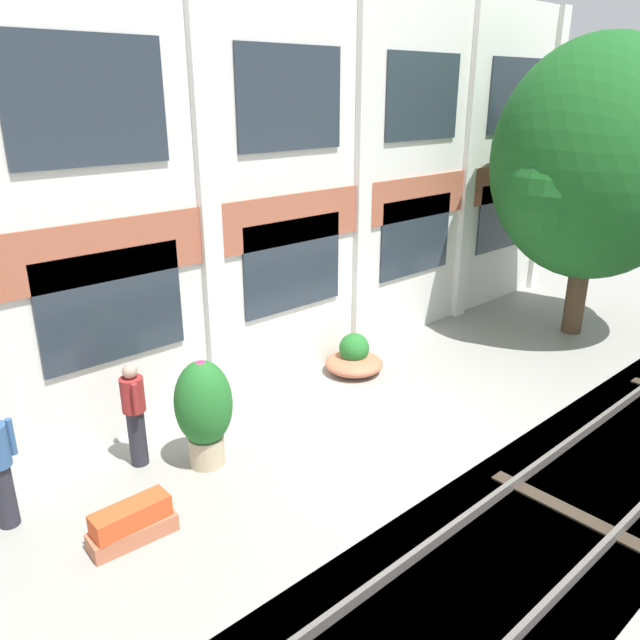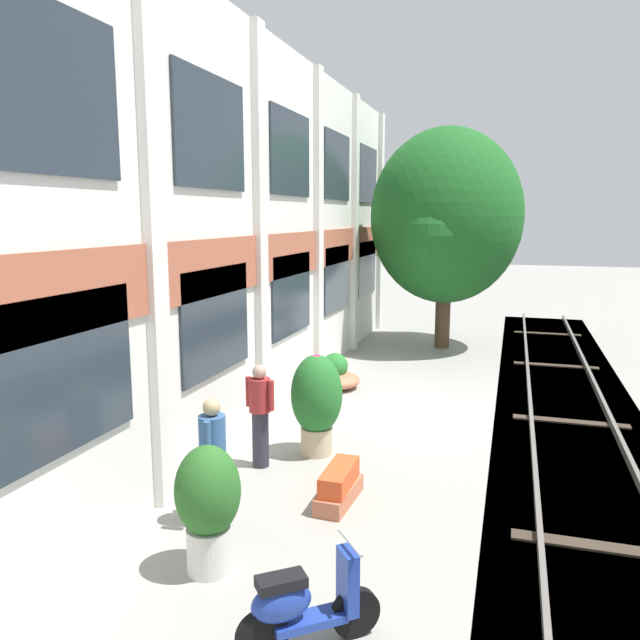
{
  "view_description": "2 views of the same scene",
  "coord_description": "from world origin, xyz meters",
  "px_view_note": "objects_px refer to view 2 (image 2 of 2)",
  "views": [
    {
      "loc": [
        -7.13,
        -5.86,
        5.3
      ],
      "look_at": [
        -0.72,
        1.22,
        1.75
      ],
      "focal_mm": 35.0,
      "sensor_mm": 36.0,
      "label": 1
    },
    {
      "loc": [
        -12.35,
        -1.72,
        3.9
      ],
      "look_at": [
        -1.28,
        1.72,
        1.95
      ],
      "focal_mm": 35.0,
      "sensor_mm": 36.0,
      "label": 2
    }
  ],
  "objects_px": {
    "potted_plant_wide_bowl": "(335,376)",
    "resident_by_doorway": "(260,412)",
    "potted_plant_square_trough": "(339,486)",
    "resident_watching_tracks": "(213,458)",
    "scooter_near_curb": "(303,606)",
    "broadleaf_tree": "(446,220)",
    "potted_plant_stone_basin": "(208,502)",
    "potted_plant_glazed_jar": "(317,397)"
  },
  "relations": [
    {
      "from": "potted_plant_wide_bowl",
      "to": "resident_by_doorway",
      "type": "height_order",
      "value": "resident_by_doorway"
    },
    {
      "from": "potted_plant_wide_bowl",
      "to": "resident_by_doorway",
      "type": "distance_m",
      "value": 4.72
    },
    {
      "from": "broadleaf_tree",
      "to": "resident_by_doorway",
      "type": "xyz_separation_m",
      "value": [
        -10.0,
        1.71,
        -2.88
      ]
    },
    {
      "from": "potted_plant_stone_basin",
      "to": "broadleaf_tree",
      "type": "bearing_deg",
      "value": -4.94
    },
    {
      "from": "resident_by_doorway",
      "to": "scooter_near_curb",
      "type": "bearing_deg",
      "value": -138.09
    },
    {
      "from": "resident_watching_tracks",
      "to": "potted_plant_wide_bowl",
      "type": "bearing_deg",
      "value": 80.78
    },
    {
      "from": "potted_plant_glazed_jar",
      "to": "potted_plant_square_trough",
      "type": "xyz_separation_m",
      "value": [
        -1.62,
        -0.84,
        -0.73
      ]
    },
    {
      "from": "potted_plant_stone_basin",
      "to": "potted_plant_wide_bowl",
      "type": "height_order",
      "value": "potted_plant_stone_basin"
    },
    {
      "from": "potted_plant_wide_bowl",
      "to": "scooter_near_curb",
      "type": "bearing_deg",
      "value": -165.96
    },
    {
      "from": "potted_plant_square_trough",
      "to": "potted_plant_wide_bowl",
      "type": "distance_m",
      "value": 5.78
    },
    {
      "from": "potted_plant_stone_basin",
      "to": "potted_plant_wide_bowl",
      "type": "bearing_deg",
      "value": 5.41
    },
    {
      "from": "potted_plant_glazed_jar",
      "to": "resident_by_doorway",
      "type": "bearing_deg",
      "value": 137.73
    },
    {
      "from": "resident_by_doorway",
      "to": "resident_watching_tracks",
      "type": "distance_m",
      "value": 1.92
    },
    {
      "from": "potted_plant_stone_basin",
      "to": "scooter_near_curb",
      "type": "relative_size",
      "value": 1.28
    },
    {
      "from": "broadleaf_tree",
      "to": "potted_plant_square_trough",
      "type": "xyz_separation_m",
      "value": [
        -10.86,
        0.19,
        -3.52
      ]
    },
    {
      "from": "potted_plant_square_trough",
      "to": "resident_watching_tracks",
      "type": "xyz_separation_m",
      "value": [
        -1.05,
        1.36,
        0.65
      ]
    },
    {
      "from": "potted_plant_square_trough",
      "to": "resident_watching_tracks",
      "type": "distance_m",
      "value": 1.84
    },
    {
      "from": "potted_plant_wide_bowl",
      "to": "resident_watching_tracks",
      "type": "xyz_separation_m",
      "value": [
        -6.6,
        -0.28,
        0.61
      ]
    },
    {
      "from": "potted_plant_square_trough",
      "to": "scooter_near_curb",
      "type": "distance_m",
      "value": 2.98
    },
    {
      "from": "resident_by_doorway",
      "to": "resident_watching_tracks",
      "type": "height_order",
      "value": "resident_watching_tracks"
    },
    {
      "from": "broadleaf_tree",
      "to": "potted_plant_square_trough",
      "type": "relative_size",
      "value": 5.86
    },
    {
      "from": "scooter_near_curb",
      "to": "resident_by_doorway",
      "type": "xyz_separation_m",
      "value": [
        3.8,
        2.0,
        0.44
      ]
    },
    {
      "from": "potted_plant_square_trough",
      "to": "potted_plant_wide_bowl",
      "type": "bearing_deg",
      "value": 16.51
    },
    {
      "from": "potted_plant_glazed_jar",
      "to": "potted_plant_wide_bowl",
      "type": "distance_m",
      "value": 4.07
    },
    {
      "from": "scooter_near_curb",
      "to": "resident_by_doorway",
      "type": "height_order",
      "value": "resident_by_doorway"
    },
    {
      "from": "potted_plant_stone_basin",
      "to": "potted_plant_glazed_jar",
      "type": "relative_size",
      "value": 0.86
    },
    {
      "from": "broadleaf_tree",
      "to": "potted_plant_stone_basin",
      "type": "xyz_separation_m",
      "value": [
        -12.89,
        1.11,
        -2.95
      ]
    },
    {
      "from": "potted_plant_glazed_jar",
      "to": "potted_plant_square_trough",
      "type": "distance_m",
      "value": 1.96
    },
    {
      "from": "potted_plant_square_trough",
      "to": "resident_watching_tracks",
      "type": "bearing_deg",
      "value": 127.65
    },
    {
      "from": "potted_plant_square_trough",
      "to": "resident_by_doorway",
      "type": "xyz_separation_m",
      "value": [
        0.86,
        1.52,
        0.64
      ]
    },
    {
      "from": "broadleaf_tree",
      "to": "scooter_near_curb",
      "type": "relative_size",
      "value": 5.64
    },
    {
      "from": "scooter_near_curb",
      "to": "resident_watching_tracks",
      "type": "distance_m",
      "value": 2.67
    },
    {
      "from": "potted_plant_wide_bowl",
      "to": "potted_plant_glazed_jar",
      "type": "bearing_deg",
      "value": -168.39
    },
    {
      "from": "potted_plant_wide_bowl",
      "to": "scooter_near_curb",
      "type": "height_order",
      "value": "scooter_near_curb"
    },
    {
      "from": "potted_plant_glazed_jar",
      "to": "resident_by_doorway",
      "type": "xyz_separation_m",
      "value": [
        -0.75,
        0.68,
        -0.09
      ]
    },
    {
      "from": "resident_by_doorway",
      "to": "resident_watching_tracks",
      "type": "bearing_deg",
      "value": -161.07
    },
    {
      "from": "potted_plant_square_trough",
      "to": "resident_watching_tracks",
      "type": "relative_size",
      "value": 0.66
    },
    {
      "from": "broadleaf_tree",
      "to": "potted_plant_glazed_jar",
      "type": "bearing_deg",
      "value": 173.69
    },
    {
      "from": "potted_plant_stone_basin",
      "to": "resident_watching_tracks",
      "type": "bearing_deg",
      "value": 24.0
    },
    {
      "from": "broadleaf_tree",
      "to": "potted_plant_square_trough",
      "type": "distance_m",
      "value": 11.42
    },
    {
      "from": "broadleaf_tree",
      "to": "potted_plant_wide_bowl",
      "type": "distance_m",
      "value": 6.61
    },
    {
      "from": "potted_plant_square_trough",
      "to": "resident_by_doorway",
      "type": "relative_size",
      "value": 0.67
    }
  ]
}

